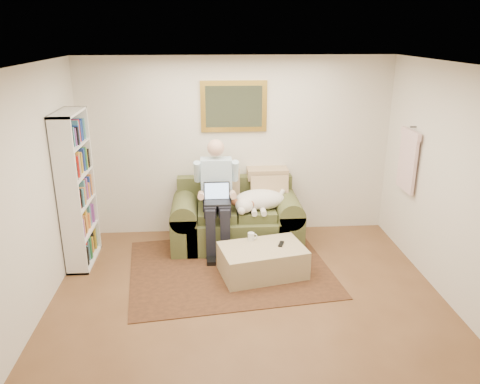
{
  "coord_description": "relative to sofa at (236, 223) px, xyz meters",
  "views": [
    {
      "loc": [
        -0.42,
        -4.14,
        2.93
      ],
      "look_at": [
        -0.02,
        1.52,
        0.95
      ],
      "focal_mm": 35.0,
      "sensor_mm": 36.0,
      "label": 1
    }
  ],
  "objects": [
    {
      "name": "rug",
      "position": [
        -0.13,
        -0.76,
        -0.31
      ],
      "size": [
        2.74,
        2.31,
        0.01
      ],
      "primitive_type": "cube",
      "rotation": [
        0.0,
        0.0,
        0.12
      ],
      "color": "#321F14",
      "rests_on": "room_shell"
    },
    {
      "name": "laptop",
      "position": [
        -0.27,
        -0.24,
        0.49
      ],
      "size": [
        0.35,
        0.28,
        0.26
      ],
      "color": "black",
      "rests_on": "seated_man"
    },
    {
      "name": "hanging_shirt",
      "position": [
        2.23,
        -0.41,
        1.04
      ],
      "size": [
        0.06,
        0.52,
        0.9
      ],
      "primitive_type": null,
      "color": "beige",
      "rests_on": "room_shell"
    },
    {
      "name": "wall_mirror",
      "position": [
        -0.0,
        0.46,
        1.59
      ],
      "size": [
        0.94,
        0.04,
        0.72
      ],
      "color": "gold",
      "rests_on": "room_shell"
    },
    {
      "name": "coffee_mug",
      "position": [
        0.15,
        -0.72,
        0.11
      ],
      "size": [
        0.08,
        0.08,
        0.1
      ],
      "primitive_type": "cylinder",
      "color": "white",
      "rests_on": "ottoman"
    },
    {
      "name": "sofa",
      "position": [
        0.0,
        0.0,
        0.0
      ],
      "size": [
        1.82,
        0.92,
        1.09
      ],
      "color": "brown",
      "rests_on": "room_shell"
    },
    {
      "name": "tv_remote",
      "position": [
        0.51,
        -0.88,
        0.07
      ],
      "size": [
        0.1,
        0.16,
        0.02
      ],
      "primitive_type": "cube",
      "rotation": [
        0.0,
        0.0,
        -0.35
      ],
      "color": "black",
      "rests_on": "ottoman"
    },
    {
      "name": "sleeping_dog",
      "position": [
        0.33,
        -0.09,
        0.38
      ],
      "size": [
        0.75,
        0.47,
        0.28
      ],
      "primitive_type": null,
      "color": "white",
      "rests_on": "sofa"
    },
    {
      "name": "room_shell",
      "position": [
        0.04,
        -1.65,
        0.99
      ],
      "size": [
        4.51,
        5.0,
        2.61
      ],
      "color": "brown",
      "rests_on": "ground"
    },
    {
      "name": "seated_man",
      "position": [
        -0.27,
        -0.17,
        0.45
      ],
      "size": [
        0.6,
        0.85,
        1.53
      ],
      "primitive_type": null,
      "color": "#8CBED8",
      "rests_on": "sofa"
    },
    {
      "name": "bookshelf",
      "position": [
        -2.06,
        -0.41,
        0.69
      ],
      "size": [
        0.28,
        0.8,
        2.0
      ],
      "primitive_type": null,
      "color": "white",
      "rests_on": "room_shell"
    },
    {
      "name": "ottoman",
      "position": [
        0.27,
        -0.94,
        -0.13
      ],
      "size": [
        1.14,
        0.86,
        0.37
      ],
      "primitive_type": "cube",
      "rotation": [
        0.0,
        0.0,
        0.22
      ],
      "color": "tan",
      "rests_on": "room_shell"
    }
  ]
}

